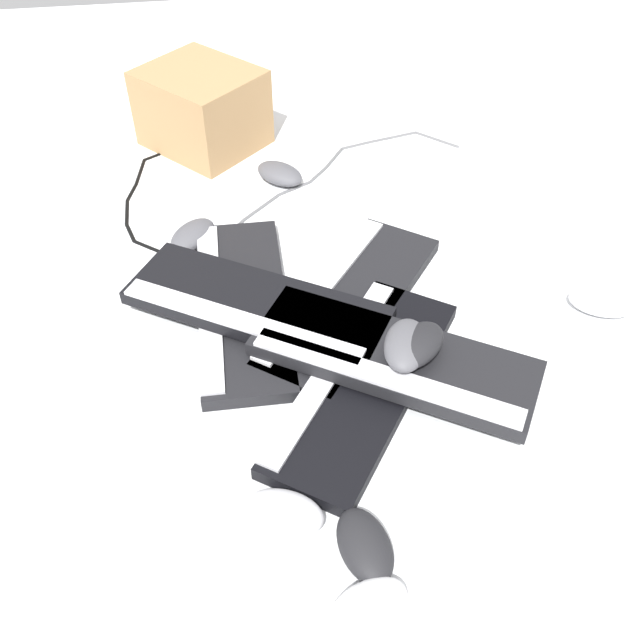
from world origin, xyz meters
name	(u,v)px	position (x,y,z in m)	size (l,w,h in m)	color
ground_plane	(368,347)	(0.00, 0.00, 0.00)	(3.20, 3.20, 0.00)	white
keyboard_0	(363,383)	(0.09, -0.03, 0.01)	(0.45, 0.37, 0.03)	black
keyboard_1	(350,301)	(-0.10, -0.01, 0.01)	(0.44, 0.38, 0.03)	black
keyboard_2	(241,304)	(-0.12, -0.20, 0.01)	(0.44, 0.15, 0.03)	black
keyboard_3	(256,306)	(-0.08, -0.18, 0.04)	(0.36, 0.45, 0.03)	black
keyboard_4	(393,359)	(0.07, 0.02, 0.04)	(0.36, 0.45, 0.03)	black
mouse_0	(284,513)	(0.30, -0.17, 0.02)	(0.11, 0.07, 0.04)	#B7B7BC
mouse_1	(601,302)	(-0.03, 0.42, 0.02)	(0.11, 0.07, 0.04)	silver
mouse_2	(367,610)	(0.44, -0.09, 0.02)	(0.11, 0.07, 0.04)	silver
mouse_3	(417,345)	(0.08, 0.06, 0.08)	(0.11, 0.07, 0.04)	black
mouse_4	(193,236)	(-0.32, -0.28, 0.02)	(0.11, 0.07, 0.04)	#4C4C51
mouse_5	(280,174)	(-0.51, -0.09, 0.02)	(0.11, 0.07, 0.04)	#4C4C51
mouse_6	(406,345)	(0.08, 0.04, 0.08)	(0.11, 0.07, 0.04)	#4C4C51
mouse_7	(365,546)	(0.36, -0.07, 0.02)	(0.11, 0.07, 0.04)	black
cable_0	(155,195)	(-0.49, -0.36, 0.00)	(0.52, 0.17, 0.01)	black
cable_1	(320,178)	(-0.50, -0.01, 0.00)	(0.42, 0.66, 0.01)	#59595B
cardboard_box	(202,108)	(-0.70, -0.24, 0.09)	(0.24, 0.21, 0.17)	#9E774C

